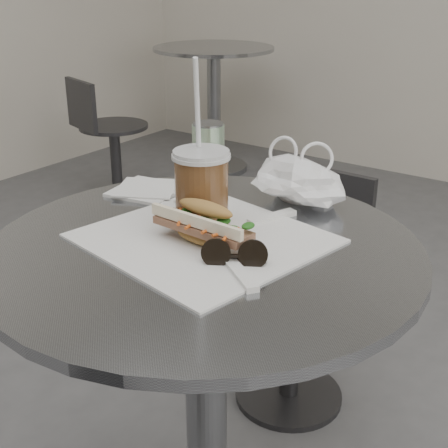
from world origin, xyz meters
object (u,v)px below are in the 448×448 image
Objects in this scene: cafe_table at (206,375)px; banh_mi at (204,224)px; chair_far at (299,304)px; drink_can at (208,153)px; sunglasses at (234,256)px; bg_table at (214,94)px; bg_chair at (109,150)px; iced_coffee at (202,187)px.

banh_mi is (0.00, -0.00, 0.31)m from cafe_table.
drink_can is (-0.07, -0.33, 0.51)m from chair_far.
cafe_table is 0.31m from sunglasses.
bg_table reaches higher than bg_chair.
drink_can reaches higher than bg_table.
cafe_table reaches higher than bg_chair.
cafe_table is 3.30× the size of banh_mi.
sunglasses is (0.09, -0.03, -0.02)m from banh_mi.
cafe_table is at bearing -50.41° from iced_coffee.
drink_can is at bearing 123.92° from iced_coffee.
sunglasses reaches higher than bg_table.
cafe_table and bg_table have the same top height.
iced_coffee is 0.24m from drink_can.
drink_can is (1.41, -1.93, 0.34)m from bg_table.
banh_mi is at bearing -49.82° from cafe_table.
banh_mi is at bearing 103.21° from chair_far.
banh_mi is 2.27× the size of sunglasses.
bg_chair reaches higher than chair_far.
chair_far is at bearing 77.49° from sunglasses.
banh_mi reaches higher than cafe_table.
banh_mi reaches higher than bg_chair.
bg_table is 3.21× the size of banh_mi.
cafe_table is 1.14× the size of bg_chair.
bg_chair is at bearing 142.85° from drink_can.
bg_chair is 1.94m from drink_can.
cafe_table is 0.63m from chair_far.
sunglasses is at bearing -18.68° from banh_mi.
iced_coffee is (1.54, -2.13, 0.35)m from bg_table.
bg_table is at bearing 96.24° from sunglasses.
bg_chair is 6.56× the size of sunglasses.
bg_table reaches higher than chair_far.
bg_table is 5.52× the size of drink_can.
banh_mi is (1.69, -1.40, 0.48)m from bg_chair.
sunglasses is at bearing 110.00° from chair_far.
cafe_table is 5.67× the size of drink_can.
bg_chair is at bearing -96.23° from bg_table.
sunglasses is (1.78, -1.44, 0.46)m from bg_chair.
drink_can is at bearing 101.72° from sunglasses.
chair_far is at bearing 104.39° from banh_mi.
bg_table is 1.11× the size of bg_chair.
bg_chair is 2.16× the size of iced_coffee.
iced_coffee is 0.19m from sunglasses.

